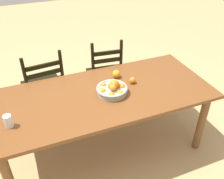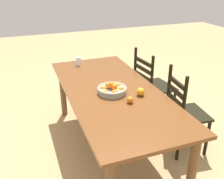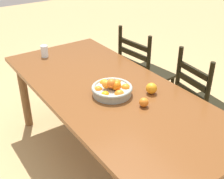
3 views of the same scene
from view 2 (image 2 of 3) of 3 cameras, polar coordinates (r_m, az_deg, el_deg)
The scene contains 8 objects.
ground_plane at distance 2.99m, azimuth -0.05°, elevation -12.70°, with size 12.00×12.00×0.00m, color tan.
dining_table at distance 2.65m, azimuth -0.06°, elevation -1.83°, with size 2.05×0.91×0.73m.
chair_near_window at distance 2.83m, azimuth 15.78°, elevation -5.16°, with size 0.43×0.43×0.95m.
chair_by_cabinet at distance 3.39m, azimuth 8.82°, elevation 0.72°, with size 0.48×0.48×0.94m.
fruit_bowl at distance 2.51m, azimuth 0.01°, elevation 0.05°, with size 0.29×0.29×0.13m.
orange_loose_0 at distance 2.48m, azimuth 6.40°, elevation -0.51°, with size 0.08×0.08×0.08m, color orange.
orange_loose_1 at distance 2.34m, azimuth 4.06°, elevation -2.33°, with size 0.06×0.06×0.06m, color orange.
drinking_glass at distance 3.29m, azimuth -7.50°, elevation 6.25°, with size 0.06×0.06×0.11m, color silver.
Camera 2 is at (2.21, -0.82, 1.84)m, focal length 40.94 mm.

